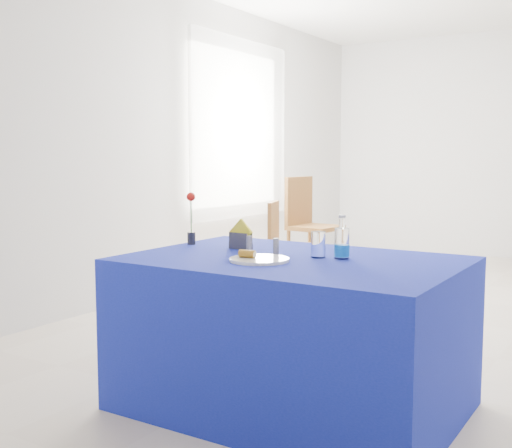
{
  "coord_description": "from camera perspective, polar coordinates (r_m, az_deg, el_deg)",
  "views": [
    {
      "loc": [
        1.34,
        -4.88,
        1.26
      ],
      "look_at": [
        -0.36,
        -2.16,
        0.92
      ],
      "focal_mm": 45.0,
      "sensor_mm": 36.0,
      "label": 1
    }
  ],
  "objects": [
    {
      "name": "plate",
      "position": [
        3.07,
        0.3,
        -3.18
      ],
      "size": [
        0.29,
        0.29,
        0.01
      ],
      "primitive_type": "cylinder",
      "color": "silver",
      "rests_on": "blue_table"
    },
    {
      "name": "floor",
      "position": [
        5.22,
        16.37,
        -8.2
      ],
      "size": [
        7.0,
        7.0,
        0.0
      ],
      "primitive_type": "plane",
      "color": "beige",
      "rests_on": "ground"
    },
    {
      "name": "water_bottle",
      "position": [
        3.17,
        7.64,
        -1.79
      ],
      "size": [
        0.08,
        0.08,
        0.21
      ],
      "color": "white",
      "rests_on": "blue_table"
    },
    {
      "name": "chair_win_a",
      "position": [
        6.11,
        2.41,
        -1.31
      ],
      "size": [
        0.47,
        0.47,
        0.83
      ],
      "rotation": [
        0.0,
        0.0,
        1.89
      ],
      "color": "brown",
      "rests_on": "floor"
    },
    {
      "name": "curtain",
      "position": [
        6.81,
        -1.3,
        8.46
      ],
      "size": [
        0.04,
        1.75,
        1.85
      ],
      "primitive_type": "cube",
      "color": "white",
      "rests_on": "room_shell"
    },
    {
      "name": "banana_pieces",
      "position": [
        3.08,
        -0.76,
        -2.66
      ],
      "size": [
        0.08,
        0.05,
        0.04
      ],
      "color": "gold",
      "rests_on": "plate"
    },
    {
      "name": "drinking_glass",
      "position": [
        3.19,
        5.55,
        -1.83
      ],
      "size": [
        0.07,
        0.07,
        0.13
      ],
      "primitive_type": "cylinder",
      "color": "white",
      "rests_on": "blue_table"
    },
    {
      "name": "pepper_shaker",
      "position": [
        3.26,
        1.79,
        -2.02
      ],
      "size": [
        0.03,
        0.03,
        0.08
      ],
      "primitive_type": "cylinder",
      "color": "slate",
      "rests_on": "blue_table"
    },
    {
      "name": "window_pane",
      "position": [
        6.85,
        -1.79,
        8.45
      ],
      "size": [
        0.04,
        1.5,
        1.6
      ],
      "primitive_type": "cube",
      "color": "white",
      "rests_on": "room_shell"
    },
    {
      "name": "napkin_holder",
      "position": [
        3.47,
        -1.37,
        -1.43
      ],
      "size": [
        0.15,
        0.06,
        0.16
      ],
      "color": "#39393E",
      "rests_on": "blue_table"
    },
    {
      "name": "chair_win_b",
      "position": [
        6.77,
        4.62,
        0.45
      ],
      "size": [
        0.51,
        0.51,
        1.05
      ],
      "rotation": [
        0.0,
        0.0,
        1.47
      ],
      "color": "brown",
      "rests_on": "floor"
    },
    {
      "name": "salt_shaker",
      "position": [
        3.36,
        -0.63,
        -1.79
      ],
      "size": [
        0.03,
        0.03,
        0.08
      ],
      "primitive_type": "cylinder",
      "color": "slate",
      "rests_on": "blue_table"
    },
    {
      "name": "rose_vase",
      "position": [
        3.65,
        -5.78,
        0.43
      ],
      "size": [
        0.05,
        0.05,
        0.3
      ],
      "color": "#222227",
      "rests_on": "blue_table"
    },
    {
      "name": "room_shell",
      "position": [
        5.09,
        16.96,
        11.28
      ],
      "size": [
        7.0,
        7.0,
        7.0
      ],
      "color": "silver",
      "rests_on": "ground"
    },
    {
      "name": "blue_table",
      "position": [
        3.25,
        3.27,
        -9.66
      ],
      "size": [
        1.6,
        1.1,
        0.76
      ],
      "color": "#0F1D92",
      "rests_on": "floor"
    }
  ]
}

